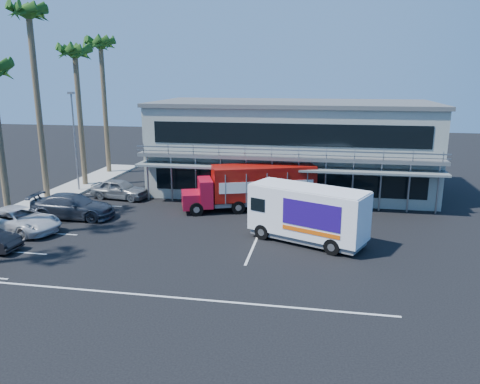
# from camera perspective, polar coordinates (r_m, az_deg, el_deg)

# --- Properties ---
(ground) EXTENTS (120.00, 120.00, 0.00)m
(ground) POSITION_cam_1_polar(r_m,az_deg,el_deg) (26.10, -3.00, -6.96)
(ground) COLOR black
(ground) RESTS_ON ground
(building) EXTENTS (22.40, 12.00, 7.30)m
(building) POSITION_cam_1_polar(r_m,az_deg,el_deg) (39.15, 6.27, 5.59)
(building) COLOR gray
(building) RESTS_ON ground
(curb_strip) EXTENTS (3.00, 32.00, 0.16)m
(curb_strip) POSITION_cam_1_polar(r_m,az_deg,el_deg) (37.35, -23.77, -1.55)
(curb_strip) COLOR #A5A399
(curb_strip) RESTS_ON ground
(palm_d) EXTENTS (2.80, 2.80, 14.75)m
(palm_d) POSITION_cam_1_polar(r_m,az_deg,el_deg) (38.12, -24.26, 18.07)
(palm_d) COLOR brown
(palm_d) RESTS_ON ground
(palm_e) EXTENTS (2.80, 2.80, 12.25)m
(palm_e) POSITION_cam_1_polar(r_m,az_deg,el_deg) (42.00, -19.44, 14.94)
(palm_e) COLOR brown
(palm_e) RESTS_ON ground
(palm_f) EXTENTS (2.80, 2.80, 13.25)m
(palm_f) POSITION_cam_1_polar(r_m,az_deg,el_deg) (47.09, -16.59, 16.05)
(palm_f) COLOR brown
(palm_f) RESTS_ON ground
(light_pole_far) EXTENTS (0.50, 0.25, 8.09)m
(light_pole_far) POSITION_cam_1_polar(r_m,az_deg,el_deg) (40.28, -19.51, 6.32)
(light_pole_far) COLOR gray
(light_pole_far) RESTS_ON ground
(red_truck) EXTENTS (9.56, 5.22, 3.16)m
(red_truck) POSITION_cam_1_polar(r_m,az_deg,el_deg) (33.21, 1.76, 0.78)
(red_truck) COLOR #AD0D26
(red_truck) RESTS_ON ground
(white_van) EXTENTS (7.02, 4.81, 3.26)m
(white_van) POSITION_cam_1_polar(r_m,az_deg,el_deg) (26.82, 8.22, -2.61)
(white_van) COLOR white
(white_van) RESTS_ON ground
(parked_car_c) EXTENTS (5.86, 3.81, 1.50)m
(parked_car_c) POSITION_cam_1_polar(r_m,az_deg,el_deg) (31.69, -25.28, -3.08)
(parked_car_c) COLOR silver
(parked_car_c) RESTS_ON ground
(parked_car_d) EXTENTS (5.70, 2.53, 1.62)m
(parked_car_d) POSITION_cam_1_polar(r_m,az_deg,el_deg) (33.32, -19.72, -1.65)
(parked_car_d) COLOR #2D333D
(parked_car_d) RESTS_ON ground
(parked_car_e) EXTENTS (4.70, 2.38, 1.53)m
(parked_car_e) POSITION_cam_1_polar(r_m,az_deg,el_deg) (37.49, -14.45, 0.35)
(parked_car_e) COLOR slate
(parked_car_e) RESTS_ON ground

